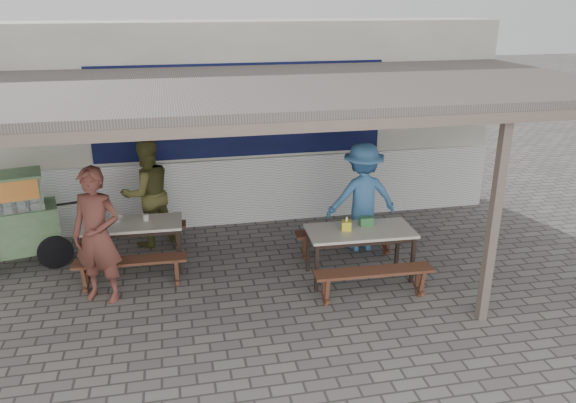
# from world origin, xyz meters

# --- Properties ---
(ground) EXTENTS (60.00, 60.00, 0.00)m
(ground) POSITION_xyz_m (0.00, 0.00, 0.00)
(ground) COLOR slate
(ground) RESTS_ON ground
(back_wall) EXTENTS (9.00, 1.28, 3.50)m
(back_wall) POSITION_xyz_m (-0.00, 3.58, 1.72)
(back_wall) COLOR silver
(back_wall) RESTS_ON ground
(warung_roof) EXTENTS (9.00, 4.21, 2.81)m
(warung_roof) POSITION_xyz_m (0.02, 0.90, 2.71)
(warung_roof) COLOR #5E5550
(warung_roof) RESTS_ON ground
(table_left) EXTENTS (1.47, 0.70, 0.75)m
(table_left) POSITION_xyz_m (-2.05, 1.44, 0.67)
(table_left) COLOR beige
(table_left) RESTS_ON ground
(bench_left_street) EXTENTS (1.56, 0.33, 0.45)m
(bench_left_street) POSITION_xyz_m (-2.07, 0.83, 0.34)
(bench_left_street) COLOR brown
(bench_left_street) RESTS_ON ground
(bench_left_wall) EXTENTS (1.56, 0.33, 0.45)m
(bench_left_wall) POSITION_xyz_m (-2.03, 2.06, 0.34)
(bench_left_wall) COLOR brown
(bench_left_wall) RESTS_ON ground
(table_right) EXTENTS (1.55, 0.78, 0.75)m
(table_right) POSITION_xyz_m (1.17, 0.51, 0.67)
(table_right) COLOR beige
(table_right) RESTS_ON ground
(bench_right_street) EXTENTS (1.63, 0.34, 0.45)m
(bench_right_street) POSITION_xyz_m (1.14, -0.17, 0.34)
(bench_right_street) COLOR brown
(bench_right_street) RESTS_ON ground
(bench_right_wall) EXTENTS (1.63, 0.34, 0.45)m
(bench_right_wall) POSITION_xyz_m (1.19, 1.19, 0.34)
(bench_right_wall) COLOR brown
(bench_right_wall) RESTS_ON ground
(vendor_cart) EXTENTS (1.73, 1.00, 1.46)m
(vendor_cart) POSITION_xyz_m (-3.81, 1.93, 0.79)
(vendor_cart) COLOR #729A67
(vendor_cart) RESTS_ON ground
(patron_street_side) EXTENTS (0.80, 0.68, 1.87)m
(patron_street_side) POSITION_xyz_m (-2.43, 0.62, 0.93)
(patron_street_side) COLOR brown
(patron_street_side) RESTS_ON ground
(patron_wall_side) EXTENTS (1.06, 0.96, 1.78)m
(patron_wall_side) POSITION_xyz_m (-1.83, 2.36, 0.89)
(patron_wall_side) COLOR brown
(patron_wall_side) RESTS_ON ground
(patron_right_table) EXTENTS (1.14, 0.66, 1.76)m
(patron_right_table) POSITION_xyz_m (1.52, 1.47, 0.88)
(patron_right_table) COLOR #427BB6
(patron_right_table) RESTS_ON ground
(tissue_box) EXTENTS (0.16, 0.16, 0.13)m
(tissue_box) POSITION_xyz_m (0.97, 0.55, 0.82)
(tissue_box) COLOR yellow
(tissue_box) RESTS_ON table_right
(donation_box) EXTENTS (0.20, 0.14, 0.13)m
(donation_box) POSITION_xyz_m (1.30, 0.65, 0.81)
(donation_box) COLOR #33733F
(donation_box) RESTS_ON table_right
(condiment_jar) EXTENTS (0.08, 0.08, 0.10)m
(condiment_jar) POSITION_xyz_m (-1.84, 1.51, 0.80)
(condiment_jar) COLOR beige
(condiment_jar) RESTS_ON table_left
(condiment_bowl) EXTENTS (0.26, 0.26, 0.05)m
(condiment_bowl) POSITION_xyz_m (-2.28, 1.57, 0.78)
(condiment_bowl) COLOR white
(condiment_bowl) RESTS_ON table_left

